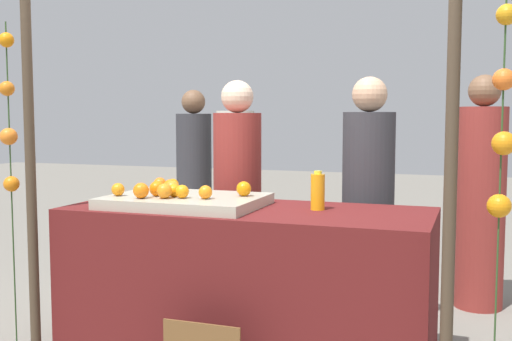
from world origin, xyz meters
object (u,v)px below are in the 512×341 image
Objects in this scene: orange_1 at (172,188)px; stall_counter at (247,286)px; vendor_left at (238,208)px; vendor_right at (368,215)px; orange_0 at (182,192)px; juice_bottle at (318,191)px.

stall_counter is at bearing 4.09° from orange_1.
orange_1 is 0.80m from vendor_left.
vendor_left is 1.00× the size of vendor_right.
stall_counter is at bearing -64.80° from vendor_left.
orange_0 is 0.91m from vendor_left.
vendor_right is (1.01, 0.75, -0.22)m from orange_1.
juice_bottle reaches higher than orange_1.
orange_1 is 0.38× the size of juice_bottle.
vendor_left is at bearing 91.00° from orange_0.
juice_bottle reaches higher than orange_0.
vendor_right is (0.56, 0.72, 0.32)m from stall_counter.
orange_1 is 0.84m from juice_bottle.
orange_0 is 1.26m from vendor_right.
vendor_right is at bearing -0.77° from vendor_left.
orange_1 is 0.05× the size of vendor_right.
juice_bottle is at bearing -105.02° from vendor_right.
vendor_left is at bearing 138.21° from juice_bottle.
vendor_left reaches higher than stall_counter.
vendor_right is at bearing 74.98° from juice_bottle.
vendor_right reaches higher than juice_bottle.
orange_1 is (-0.45, -0.03, 0.55)m from stall_counter.
juice_bottle is at bearing 11.07° from stall_counter.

